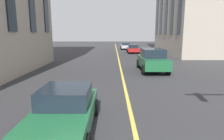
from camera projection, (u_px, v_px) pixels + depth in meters
name	position (u px, v px, depth m)	size (l,w,h in m)	color
lane_centre_line	(120.00, 64.00, 20.11)	(80.00, 0.16, 0.01)	#D8C64C
car_green_oncoming	(152.00, 60.00, 16.05)	(4.70, 2.14, 1.88)	#1E6038
car_green_far	(65.00, 110.00, 6.14)	(3.90, 1.89, 1.40)	#1E6038
car_red_near	(133.00, 49.00, 31.32)	(3.90, 1.89, 1.40)	#B21E1E
car_silver_mid	(125.00, 46.00, 38.93)	(4.40, 1.95, 1.37)	#B7BABF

